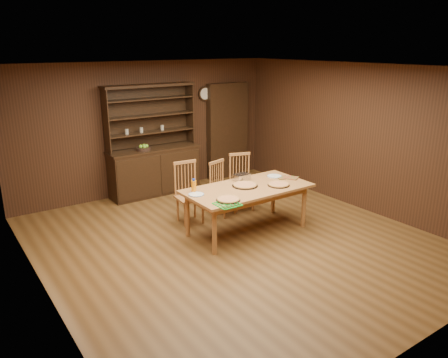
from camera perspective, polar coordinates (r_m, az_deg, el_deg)
floor at (r=6.80m, az=1.45°, el=-8.09°), size 6.00×6.00×0.00m
room_shell at (r=6.29m, az=1.56°, el=5.02°), size 6.00×6.00×6.00m
china_hutch at (r=8.83m, az=-9.14°, el=1.84°), size 1.84×0.52×2.17m
doorway at (r=9.78m, az=0.45°, el=6.30°), size 1.00×0.18×2.10m
wall_clock at (r=9.40m, az=-2.53°, el=11.08°), size 0.30×0.05×0.30m
dining_table at (r=6.90m, az=3.08°, el=-1.67°), size 2.00×1.00×0.75m
chair_left at (r=7.37m, az=-4.76°, el=-1.46°), size 0.46×0.45×1.04m
chair_center at (r=7.68m, az=-0.45°, el=-0.96°), size 0.48×0.47×0.96m
chair_right at (r=7.96m, az=2.23°, el=-0.07°), size 0.52×0.51×1.02m
pizza_left at (r=6.28m, az=0.55°, el=-2.68°), size 0.35×0.35×0.04m
pizza_right at (r=7.00m, az=7.15°, el=-0.70°), size 0.35×0.35×0.04m
pizza_center at (r=6.92m, az=2.76°, el=-0.80°), size 0.41×0.41×0.04m
cooling_rack at (r=6.13m, az=0.45°, el=-3.31°), size 0.33×0.33×0.01m
plate_left at (r=6.53m, az=-3.64°, el=-2.02°), size 0.23×0.23×0.02m
plate_right at (r=7.46m, az=6.60°, el=0.39°), size 0.25×0.25×0.02m
foil_dish at (r=7.21m, az=2.29°, el=0.25°), size 0.27×0.20×0.11m
juice_bottle at (r=6.63m, az=-3.97°, el=-0.93°), size 0.08×0.08×0.21m
pot_holder_a at (r=7.40m, az=8.85°, el=0.15°), size 0.27×0.27×0.01m
pot_holder_b at (r=7.40m, az=7.66°, el=0.19°), size 0.23×0.23×0.01m
fruit_bowl at (r=8.58m, az=-10.47°, el=3.99°), size 0.29×0.29×0.12m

